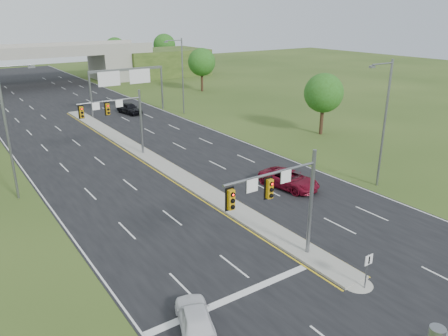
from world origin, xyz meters
The scene contains 20 objects.
ground centered at (0.00, 0.00, 0.00)m, with size 240.00×240.00×0.00m, color #2F4418.
road centered at (0.00, 35.00, 0.01)m, with size 24.00×160.00×0.02m, color black.
median centered at (0.00, 23.00, 0.10)m, with size 2.00×54.00×0.16m, color gray.
median_nose centered at (0.00, -4.00, 0.10)m, with size 2.00×2.00×0.16m, color gray.
lane_markings centered at (-0.60, 28.91, 0.02)m, with size 23.72×160.00×0.01m.
signal_mast_near centered at (-2.26, -0.07, 4.73)m, with size 6.62×0.60×7.00m.
signal_mast_far centered at (-2.26, 24.93, 4.73)m, with size 6.62×0.60×7.00m.
keep_right_sign centered at (0.00, -4.53, 1.52)m, with size 0.60×0.13×2.20m.
sign_gantry centered at (6.68, 44.92, 5.24)m, with size 11.58×0.44×6.67m.
overpass centered at (0.00, 80.00, 3.55)m, with size 80.00×14.00×8.10m.
lightpole_l_mid centered at (-13.30, 20.00, 6.10)m, with size 2.85×0.25×11.00m.
lightpole_r_near centered at (13.30, 5.00, 6.10)m, with size 2.85×0.25×11.00m.
lightpole_r_far centered at (13.30, 40.00, 6.10)m, with size 2.85×0.25×11.00m.
tree_r_near centered at (22.00, 20.00, 5.18)m, with size 4.80×4.80×7.60m.
tree_r_mid centered at (26.00, 55.00, 5.51)m, with size 5.20×5.20×8.12m.
tree_back_c centered at (24.00, 94.00, 5.51)m, with size 5.60×5.60×8.32m.
tree_back_d centered at (38.00, 94.00, 5.84)m, with size 6.00×6.00×8.85m.
car_white centered at (-9.51, -2.00, 0.70)m, with size 1.61×3.99×1.36m, color silver.
car_far_a centered at (6.61, 9.00, 0.79)m, with size 2.56×5.55×1.54m, color maroon.
car_far_c centered at (6.62, 44.41, 0.84)m, with size 1.94×4.83×1.65m, color black.
Camera 1 is at (-18.14, -17.12, 14.67)m, focal length 35.00 mm.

